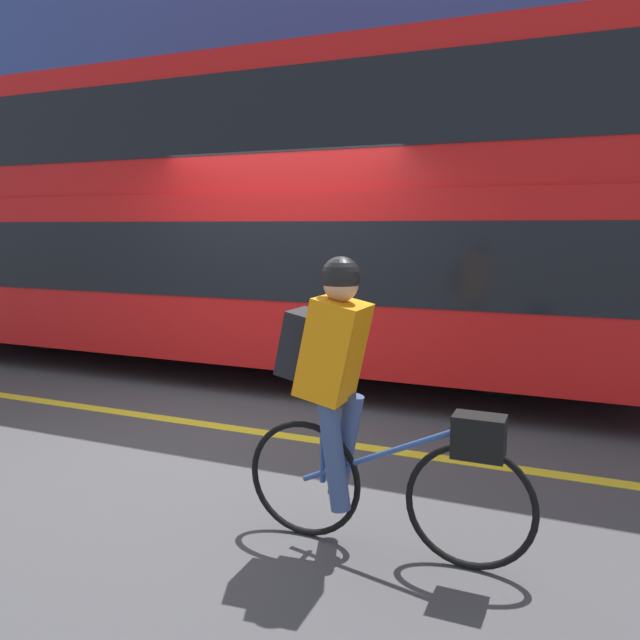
{
  "coord_description": "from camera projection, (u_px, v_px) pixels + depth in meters",
  "views": [
    {
      "loc": [
        2.79,
        -4.39,
        1.78
      ],
      "look_at": [
        0.8,
        0.34,
        1.0
      ],
      "focal_mm": 35.0,
      "sensor_mm": 36.0,
      "label": 1
    }
  ],
  "objects": [
    {
      "name": "ground_plane",
      "position": [
        218.0,
        436.0,
        5.33
      ],
      "size": [
        80.0,
        80.0,
        0.0
      ],
      "primitive_type": "plane",
      "color": "#424244"
    },
    {
      "name": "road_center_line",
      "position": [
        231.0,
        428.0,
        5.52
      ],
      "size": [
        50.0,
        0.14,
        0.01
      ],
      "primitive_type": "cube",
      "color": "yellow",
      "rests_on": "ground_plane"
    },
    {
      "name": "sidewalk_curb",
      "position": [
        387.0,
        335.0,
        9.87
      ],
      "size": [
        60.0,
        2.43,
        0.12
      ],
      "color": "#A8A399",
      "rests_on": "ground_plane"
    },
    {
      "name": "building_facade",
      "position": [
        414.0,
        108.0,
        10.56
      ],
      "size": [
        60.0,
        0.3,
        7.51
      ],
      "color": "#33478C",
      "rests_on": "ground_plane"
    },
    {
      "name": "bus",
      "position": [
        235.0,
        210.0,
        7.61
      ],
      "size": [
        10.28,
        2.47,
        3.51
      ],
      "color": "black",
      "rests_on": "ground_plane"
    },
    {
      "name": "cyclist_on_bike",
      "position": [
        354.0,
        394.0,
        3.38
      ],
      "size": [
        1.62,
        0.32,
        1.62
      ],
      "color": "black",
      "rests_on": "ground_plane"
    },
    {
      "name": "street_sign_post",
      "position": [
        314.0,
        239.0,
        9.99
      ],
      "size": [
        0.36,
        0.09,
        2.6
      ],
      "color": "#59595B",
      "rests_on": "sidewalk_curb"
    }
  ]
}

